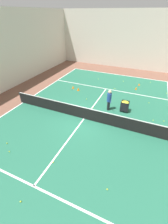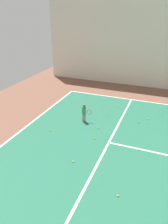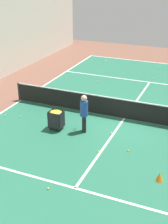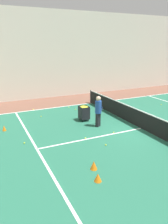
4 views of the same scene
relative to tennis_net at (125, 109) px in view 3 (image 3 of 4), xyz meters
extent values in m
plane|color=brown|center=(0.00, 0.00, -0.52)|extent=(31.39, 31.39, 0.00)
cube|color=#23664C|center=(0.00, 0.00, -0.52)|extent=(11.84, 20.87, 0.00)
cube|color=white|center=(0.00, -10.43, -0.52)|extent=(11.84, 0.10, 0.00)
cube|color=white|center=(5.92, 0.00, -0.52)|extent=(0.10, 20.87, 0.00)
cube|color=white|center=(0.00, -5.74, -0.52)|extent=(11.84, 0.10, 0.00)
cube|color=white|center=(0.00, 5.74, -0.52)|extent=(11.84, 0.10, 0.00)
cube|color=white|center=(0.00, 0.00, -0.52)|extent=(0.10, 11.48, 0.00)
cylinder|color=#2D2D33|center=(6.02, 0.00, -0.02)|extent=(0.10, 0.10, 1.01)
cube|color=black|center=(0.00, 0.00, -0.03)|extent=(11.94, 0.03, 0.94)
cube|color=white|center=(0.00, 0.00, 0.46)|extent=(11.94, 0.04, 0.05)
cube|color=black|center=(1.29, 1.96, -0.13)|extent=(0.28, 0.32, 0.78)
cylinder|color=#234799|center=(1.29, 1.96, 0.61)|extent=(0.47, 0.47, 0.70)
sphere|color=beige|center=(1.29, 1.96, 1.09)|extent=(0.26, 0.26, 0.26)
torus|color=#2D478C|center=(1.50, 1.67, 0.43)|extent=(0.15, 0.26, 0.28)
cube|color=black|center=(2.53, 2.24, -0.39)|extent=(0.61, 0.53, 0.02)
cube|color=black|center=(2.53, 1.99, -0.01)|extent=(0.61, 0.02, 0.75)
cube|color=black|center=(2.53, 2.49, -0.01)|extent=(0.61, 0.02, 0.75)
cube|color=black|center=(2.24, 2.24, -0.01)|extent=(0.02, 0.53, 0.75)
cube|color=black|center=(2.82, 2.24, -0.01)|extent=(0.02, 0.53, 0.75)
ellipsoid|color=yellow|center=(2.53, 2.24, 0.30)|extent=(0.57, 0.49, 0.16)
cylinder|color=black|center=(2.32, 2.05, -0.46)|extent=(0.05, 0.05, 0.13)
cylinder|color=black|center=(2.74, 2.05, -0.46)|extent=(0.05, 0.05, 0.13)
cylinder|color=black|center=(2.32, 2.42, -0.46)|extent=(0.05, 0.05, 0.13)
cylinder|color=black|center=(2.74, 2.42, -0.46)|extent=(0.05, 0.05, 0.13)
cone|color=orange|center=(-2.49, 4.22, -0.36)|extent=(0.27, 0.27, 0.33)
sphere|color=yellow|center=(0.08, 3.32, -0.49)|extent=(0.07, 0.07, 0.07)
sphere|color=yellow|center=(4.27, -9.40, -0.49)|extent=(0.07, 0.07, 0.07)
sphere|color=yellow|center=(0.09, 1.68, -0.49)|extent=(0.07, 0.07, 0.07)
sphere|color=yellow|center=(0.08, -8.97, -0.49)|extent=(0.07, 0.07, 0.07)
sphere|color=yellow|center=(5.50, 2.05, -0.49)|extent=(0.07, 0.07, 0.07)
sphere|color=yellow|center=(-0.05, -6.51, -0.49)|extent=(0.07, 0.07, 0.07)
sphere|color=yellow|center=(3.14, -4.53, -0.49)|extent=(0.07, 0.07, 0.07)
sphere|color=yellow|center=(0.80, 6.13, -0.49)|extent=(0.07, 0.07, 0.07)
sphere|color=yellow|center=(-1.00, 2.81, -0.49)|extent=(0.07, 0.07, 0.07)
sphere|color=yellow|center=(3.58, -10.81, -0.49)|extent=(0.07, 0.07, 0.07)
sphere|color=yellow|center=(0.09, -4.28, -0.49)|extent=(0.07, 0.07, 0.07)
sphere|color=yellow|center=(2.01, -6.75, -0.49)|extent=(0.07, 0.07, 0.07)
sphere|color=yellow|center=(4.76, 1.84, -0.49)|extent=(0.07, 0.07, 0.07)
camera|label=1|loc=(3.66, -8.29, 6.16)|focal=24.00mm
camera|label=2|loc=(8.78, -3.56, 5.46)|focal=35.00mm
camera|label=3|loc=(-3.54, 13.29, 6.16)|focal=50.00mm
camera|label=4|loc=(-8.74, 7.58, 3.93)|focal=35.00mm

